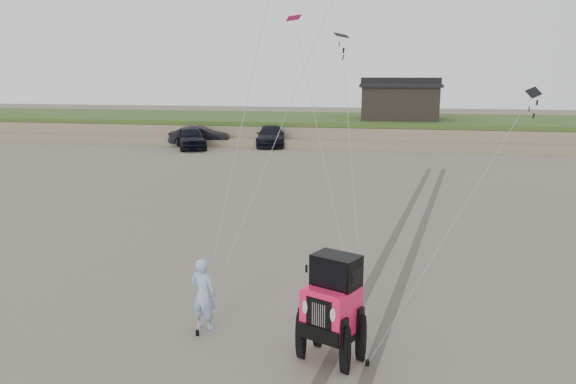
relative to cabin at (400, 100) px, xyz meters
name	(u,v)px	position (x,y,z in m)	size (l,w,h in m)	color
ground	(311,350)	(-2.00, -37.00, -3.24)	(160.00, 160.00, 0.00)	#6B6054
dune_ridge	(375,129)	(-2.00, 0.50, -2.42)	(160.00, 14.25, 1.73)	#7A6B54
cabin	(400,100)	(0.00, 0.00, 0.00)	(6.40, 5.40, 3.35)	black
truck_a	(191,138)	(-15.02, -8.33, -2.43)	(1.90, 4.73, 1.61)	black
truck_b	(199,136)	(-14.99, -6.57, -2.50)	(1.57, 4.50, 1.48)	black
truck_c	(271,136)	(-9.60, -5.74, -2.49)	(2.08, 5.13, 1.49)	black
jeep	(331,320)	(-1.58, -37.32, -2.40)	(1.95, 4.52, 1.68)	#FF1C53
man	(203,294)	(-4.45, -36.46, -2.43)	(0.59, 0.39, 1.62)	#8397CA
stake_main	(197,333)	(-4.48, -36.81, -3.18)	(0.08, 0.08, 0.12)	black
stake_aux	(367,363)	(-0.86, -37.42, -3.18)	(0.08, 0.08, 0.12)	black
tire_tracks	(405,241)	(0.00, -29.00, -3.23)	(5.22, 29.74, 0.01)	#4C443D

